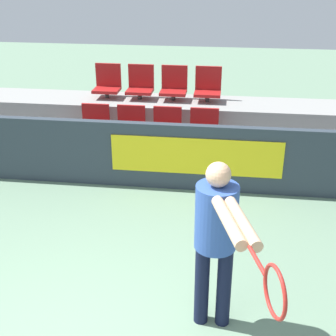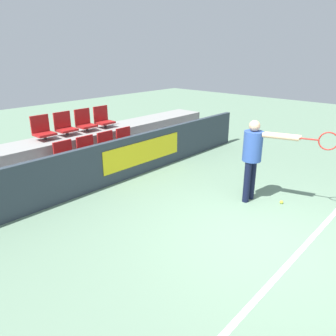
# 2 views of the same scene
# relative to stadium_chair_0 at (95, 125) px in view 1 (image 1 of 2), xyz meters

# --- Properties ---
(barrier_wall) EXTENTS (9.01, 0.14, 0.96)m
(barrier_wall) POSITION_rel_stadium_chair_0_xyz_m (0.86, -0.64, -0.18)
(barrier_wall) COLOR #2D3842
(barrier_wall) RESTS_ON ground
(bleacher_tier_front) EXTENTS (8.61, 0.88, 0.44)m
(bleacher_tier_front) POSITION_rel_stadium_chair_0_xyz_m (0.84, -0.12, -0.45)
(bleacher_tier_front) COLOR gray
(bleacher_tier_front) RESTS_ON ground
(bleacher_tier_middle) EXTENTS (8.61, 0.88, 0.88)m
(bleacher_tier_middle) POSITION_rel_stadium_chair_0_xyz_m (0.84, 0.77, -0.23)
(bleacher_tier_middle) COLOR gray
(bleacher_tier_middle) RESTS_ON ground
(stadium_chair_0) EXTENTS (0.43, 0.37, 0.55)m
(stadium_chair_0) POSITION_rel_stadium_chair_0_xyz_m (0.00, 0.00, 0.00)
(stadium_chair_0) COLOR #333333
(stadium_chair_0) RESTS_ON bleacher_tier_front
(stadium_chair_1) EXTENTS (0.43, 0.37, 0.55)m
(stadium_chair_1) POSITION_rel_stadium_chair_0_xyz_m (0.56, 0.00, 0.00)
(stadium_chair_1) COLOR #333333
(stadium_chair_1) RESTS_ON bleacher_tier_front
(stadium_chair_2) EXTENTS (0.43, 0.37, 0.55)m
(stadium_chair_2) POSITION_rel_stadium_chair_0_xyz_m (1.13, 0.00, 0.00)
(stadium_chair_2) COLOR #333333
(stadium_chair_2) RESTS_ON bleacher_tier_front
(stadium_chair_3) EXTENTS (0.43, 0.37, 0.55)m
(stadium_chair_3) POSITION_rel_stadium_chair_0_xyz_m (1.69, 0.00, 0.00)
(stadium_chair_3) COLOR #333333
(stadium_chair_3) RESTS_ON bleacher_tier_front
(stadium_chair_4) EXTENTS (0.43, 0.37, 0.55)m
(stadium_chair_4) POSITION_rel_stadium_chair_0_xyz_m (0.00, 0.88, 0.44)
(stadium_chair_4) COLOR #333333
(stadium_chair_4) RESTS_ON bleacher_tier_middle
(stadium_chair_5) EXTENTS (0.43, 0.37, 0.55)m
(stadium_chair_5) POSITION_rel_stadium_chair_0_xyz_m (0.56, 0.88, 0.44)
(stadium_chair_5) COLOR #333333
(stadium_chair_5) RESTS_ON bleacher_tier_middle
(stadium_chair_6) EXTENTS (0.43, 0.37, 0.55)m
(stadium_chair_6) POSITION_rel_stadium_chair_0_xyz_m (1.13, 0.88, 0.44)
(stadium_chair_6) COLOR #333333
(stadium_chair_6) RESTS_ON bleacher_tier_middle
(stadium_chair_7) EXTENTS (0.43, 0.37, 0.55)m
(stadium_chair_7) POSITION_rel_stadium_chair_0_xyz_m (1.69, 0.88, 0.44)
(stadium_chair_7) COLOR #333333
(stadium_chair_7) RESTS_ON bleacher_tier_middle
(tennis_player) EXTENTS (0.60, 1.54, 1.60)m
(tennis_player) POSITION_rel_stadium_chair_0_xyz_m (2.00, -3.37, 0.34)
(tennis_player) COLOR black
(tennis_player) RESTS_ON ground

